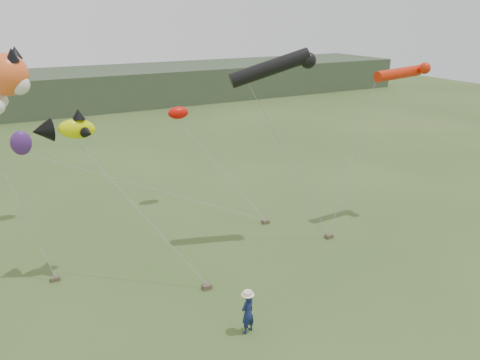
% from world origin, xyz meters
% --- Properties ---
extents(ground, '(120.00, 120.00, 0.00)m').
position_xyz_m(ground, '(0.00, 0.00, 0.00)').
color(ground, '#385123').
rests_on(ground, ground).
extents(headland, '(90.00, 13.00, 4.00)m').
position_xyz_m(headland, '(-3.11, 44.69, 1.92)').
color(headland, '#2D3D28').
rests_on(headland, ground).
extents(festival_attendant, '(0.63, 0.51, 1.51)m').
position_xyz_m(festival_attendant, '(-0.63, 0.02, 0.75)').
color(festival_attendant, '#14204E').
rests_on(festival_attendant, ground).
extents(sandbag_anchors, '(16.86, 4.43, 0.18)m').
position_xyz_m(sandbag_anchors, '(-1.22, 4.86, 0.09)').
color(sandbag_anchors, brown).
rests_on(sandbag_anchors, ground).
extents(fish_kite, '(2.41, 1.59, 1.24)m').
position_xyz_m(fish_kite, '(-4.83, 6.78, 6.18)').
color(fish_kite, '#DEF000').
rests_on(fish_kite, ground).
extents(tube_kites, '(10.26, 2.24, 1.73)m').
position_xyz_m(tube_kites, '(6.20, 5.34, 7.96)').
color(tube_kites, black).
rests_on(tube_kites, ground).
extents(misc_kites, '(8.92, 2.43, 2.05)m').
position_xyz_m(misc_kites, '(-3.18, 13.10, 4.52)').
color(misc_kites, red).
rests_on(misc_kites, ground).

